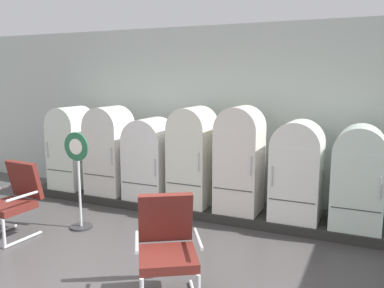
{
  "coord_description": "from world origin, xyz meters",
  "views": [
    {
      "loc": [
        2.6,
        -2.86,
        2.19
      ],
      "look_at": [
        0.06,
        2.75,
        1.15
      ],
      "focal_mm": 38.01,
      "sensor_mm": 36.0,
      "label": 1
    }
  ],
  "objects_px": {
    "refrigerator_1": "(109,148)",
    "refrigerator_4": "(240,156)",
    "refrigerator_3": "(193,153)",
    "refrigerator_2": "(150,157)",
    "armchair_left": "(14,197)",
    "armchair_right": "(167,243)",
    "refrigerator_6": "(359,174)",
    "refrigerator_5": "(297,168)",
    "refrigerator_0": "(71,145)",
    "sign_stand": "(79,185)"
  },
  "relations": [
    {
      "from": "refrigerator_2",
      "to": "refrigerator_1",
      "type": "bearing_deg",
      "value": -178.79
    },
    {
      "from": "refrigerator_2",
      "to": "refrigerator_5",
      "type": "relative_size",
      "value": 0.95
    },
    {
      "from": "refrigerator_2",
      "to": "sign_stand",
      "type": "xyz_separation_m",
      "value": [
        -0.39,
        -1.35,
        -0.2
      ]
    },
    {
      "from": "refrigerator_6",
      "to": "refrigerator_4",
      "type": "bearing_deg",
      "value": -178.67
    },
    {
      "from": "refrigerator_1",
      "to": "armchair_right",
      "type": "relative_size",
      "value": 1.5
    },
    {
      "from": "refrigerator_2",
      "to": "refrigerator_3",
      "type": "bearing_deg",
      "value": -0.02
    },
    {
      "from": "refrigerator_4",
      "to": "refrigerator_6",
      "type": "distance_m",
      "value": 1.67
    },
    {
      "from": "refrigerator_0",
      "to": "refrigerator_1",
      "type": "xyz_separation_m",
      "value": [
        0.86,
        -0.02,
        0.01
      ]
    },
    {
      "from": "refrigerator_5",
      "to": "refrigerator_2",
      "type": "bearing_deg",
      "value": 179.26
    },
    {
      "from": "refrigerator_3",
      "to": "refrigerator_5",
      "type": "relative_size",
      "value": 1.1
    },
    {
      "from": "refrigerator_1",
      "to": "refrigerator_4",
      "type": "xyz_separation_m",
      "value": [
        2.39,
        -0.03,
        0.05
      ]
    },
    {
      "from": "refrigerator_5",
      "to": "sign_stand",
      "type": "xyz_separation_m",
      "value": [
        -2.82,
        -1.32,
        -0.24
      ]
    },
    {
      "from": "refrigerator_3",
      "to": "sign_stand",
      "type": "xyz_separation_m",
      "value": [
        -1.18,
        -1.35,
        -0.33
      ]
    },
    {
      "from": "refrigerator_6",
      "to": "armchair_left",
      "type": "bearing_deg",
      "value": -155.99
    },
    {
      "from": "refrigerator_2",
      "to": "refrigerator_4",
      "type": "distance_m",
      "value": 1.6
    },
    {
      "from": "refrigerator_1",
      "to": "sign_stand",
      "type": "distance_m",
      "value": 1.43
    },
    {
      "from": "refrigerator_0",
      "to": "refrigerator_4",
      "type": "xyz_separation_m",
      "value": [
        3.25,
        -0.04,
        0.06
      ]
    },
    {
      "from": "refrigerator_1",
      "to": "refrigerator_6",
      "type": "bearing_deg",
      "value": 0.15
    },
    {
      "from": "refrigerator_1",
      "to": "armchair_right",
      "type": "xyz_separation_m",
      "value": [
        2.41,
        -2.42,
        -0.4
      ]
    },
    {
      "from": "armchair_left",
      "to": "sign_stand",
      "type": "relative_size",
      "value": 0.72
    },
    {
      "from": "refrigerator_5",
      "to": "armchair_right",
      "type": "distance_m",
      "value": 2.56
    },
    {
      "from": "armchair_right",
      "to": "refrigerator_0",
      "type": "bearing_deg",
      "value": 143.39
    },
    {
      "from": "refrigerator_0",
      "to": "sign_stand",
      "type": "bearing_deg",
      "value": -46.49
    },
    {
      "from": "refrigerator_5",
      "to": "refrigerator_3",
      "type": "bearing_deg",
      "value": 178.92
    },
    {
      "from": "refrigerator_0",
      "to": "refrigerator_1",
      "type": "relative_size",
      "value": 0.98
    },
    {
      "from": "refrigerator_3",
      "to": "sign_stand",
      "type": "bearing_deg",
      "value": -131.14
    },
    {
      "from": "refrigerator_1",
      "to": "sign_stand",
      "type": "height_order",
      "value": "refrigerator_1"
    },
    {
      "from": "refrigerator_5",
      "to": "armchair_left",
      "type": "bearing_deg",
      "value": -151.51
    },
    {
      "from": "refrigerator_3",
      "to": "armchair_left",
      "type": "height_order",
      "value": "refrigerator_3"
    },
    {
      "from": "refrigerator_4",
      "to": "sign_stand",
      "type": "distance_m",
      "value": 2.39
    },
    {
      "from": "refrigerator_3",
      "to": "armchair_right",
      "type": "xyz_separation_m",
      "value": [
        0.82,
        -2.43,
        -0.42
      ]
    },
    {
      "from": "refrigerator_0",
      "to": "refrigerator_1",
      "type": "bearing_deg",
      "value": -1.05
    },
    {
      "from": "refrigerator_1",
      "to": "refrigerator_2",
      "type": "distance_m",
      "value": 0.81
    },
    {
      "from": "refrigerator_0",
      "to": "refrigerator_2",
      "type": "height_order",
      "value": "refrigerator_0"
    },
    {
      "from": "refrigerator_1",
      "to": "refrigerator_6",
      "type": "xyz_separation_m",
      "value": [
        4.06,
        0.01,
        -0.07
      ]
    },
    {
      "from": "refrigerator_0",
      "to": "armchair_left",
      "type": "height_order",
      "value": "refrigerator_0"
    },
    {
      "from": "refrigerator_4",
      "to": "armchair_right",
      "type": "xyz_separation_m",
      "value": [
        0.02,
        -2.39,
        -0.45
      ]
    },
    {
      "from": "refrigerator_2",
      "to": "refrigerator_5",
      "type": "distance_m",
      "value": 2.44
    },
    {
      "from": "armchair_left",
      "to": "armchair_right",
      "type": "distance_m",
      "value": 2.69
    },
    {
      "from": "armchair_left",
      "to": "armchair_right",
      "type": "bearing_deg",
      "value": -11.15
    },
    {
      "from": "refrigerator_6",
      "to": "refrigerator_3",
      "type": "bearing_deg",
      "value": 179.86
    },
    {
      "from": "refrigerator_3",
      "to": "refrigerator_4",
      "type": "xyz_separation_m",
      "value": [
        0.8,
        -0.04,
        0.02
      ]
    },
    {
      "from": "refrigerator_2",
      "to": "armchair_left",
      "type": "relative_size",
      "value": 1.33
    },
    {
      "from": "armchair_left",
      "to": "armchair_right",
      "type": "xyz_separation_m",
      "value": [
        2.64,
        -0.52,
        0.0
      ]
    },
    {
      "from": "armchair_left",
      "to": "refrigerator_1",
      "type": "bearing_deg",
      "value": 83.21
    },
    {
      "from": "refrigerator_1",
      "to": "refrigerator_5",
      "type": "distance_m",
      "value": 3.24
    },
    {
      "from": "refrigerator_0",
      "to": "refrigerator_6",
      "type": "bearing_deg",
      "value": -0.06
    },
    {
      "from": "refrigerator_3",
      "to": "refrigerator_4",
      "type": "distance_m",
      "value": 0.8
    },
    {
      "from": "refrigerator_6",
      "to": "refrigerator_1",
      "type": "bearing_deg",
      "value": -179.85
    },
    {
      "from": "refrigerator_3",
      "to": "refrigerator_6",
      "type": "bearing_deg",
      "value": -0.14
    }
  ]
}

